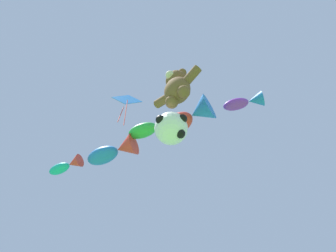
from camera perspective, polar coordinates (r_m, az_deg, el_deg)
teddy_bear_kite at (r=11.20m, az=1.56°, el=6.77°), size 2.05×0.90×2.08m
soccer_ball_kite at (r=9.89m, az=0.59°, el=-0.39°), size 1.12×1.12×1.03m
fish_kite_violet at (r=12.97m, az=13.37°, el=4.07°), size 1.58×1.21×0.59m
fish_kite_crimson at (r=12.87m, az=3.54°, el=1.46°), size 2.38×1.40×1.08m
fish_kite_emerald at (r=14.33m, az=-2.54°, el=-0.19°), size 2.19×1.51×0.85m
fish_kite_cobalt at (r=14.72m, az=-9.37°, el=-4.36°), size 2.47×1.64×1.00m
fish_kite_teal at (r=15.67m, az=-17.20°, el=-6.62°), size 1.73×1.05×0.62m
diamond_kite at (r=14.22m, az=-7.24°, el=4.29°), size 0.84×1.09×3.14m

